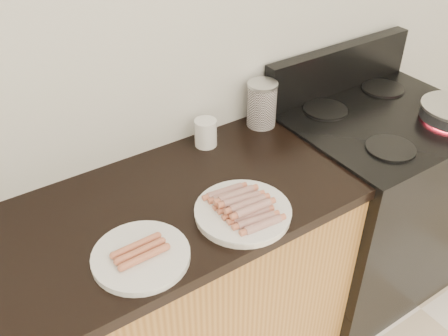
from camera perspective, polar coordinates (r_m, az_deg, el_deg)
wall_back at (r=1.70m, az=-6.30°, el=14.51°), size 4.00×0.04×2.60m
counter_slab at (r=1.51m, az=-23.52°, el=-11.29°), size 2.20×0.62×0.04m
stove at (r=2.36m, az=16.02°, el=-3.95°), size 0.76×0.65×0.91m
stove_panel at (r=2.22m, az=12.98°, el=11.03°), size 0.76×0.06×0.20m
burner_near_left at (r=1.90m, az=18.51°, el=2.16°), size 0.18×0.18×0.01m
burner_far_left at (r=2.08m, az=11.51°, el=6.55°), size 0.18×0.18×0.01m
burner_far_right at (r=2.32m, az=17.69°, el=8.66°), size 0.18×0.18×0.01m
main_plate at (r=1.53m, az=2.17°, el=-5.16°), size 0.30×0.30×0.02m
side_plate at (r=1.41m, az=-9.47°, el=-9.93°), size 0.33×0.33×0.02m
hotdog_pile at (r=1.51m, az=2.19°, el=-4.31°), size 0.12×0.23×0.05m
plain_sausages at (r=1.40m, az=-9.55°, el=-9.34°), size 0.14×0.08×0.02m
canister at (r=1.93m, az=4.34°, el=7.29°), size 0.12×0.12×0.18m
mug at (r=1.82m, az=-2.11°, el=4.05°), size 0.08×0.08×0.10m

